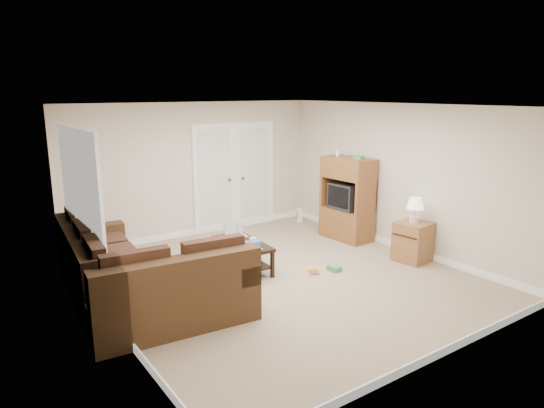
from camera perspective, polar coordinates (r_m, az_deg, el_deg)
floor at (r=7.26m, az=0.90°, el=-8.65°), size 5.50×5.50×0.00m
ceiling at (r=6.74m, az=0.98°, el=11.48°), size 5.00×5.50×0.02m
wall_left at (r=5.84m, az=-19.44°, el=-1.98°), size 0.02×5.50×2.50m
wall_right at (r=8.57m, az=14.68°, el=3.02°), size 0.02×5.50×2.50m
wall_back at (r=9.23m, az=-9.08°, el=4.00°), size 5.00×0.02×2.50m
wall_front at (r=5.00m, az=19.70°, el=-4.52°), size 5.00×0.02×2.50m
baseboards at (r=7.24m, az=0.90°, el=-8.28°), size 5.00×5.50×0.10m
french_doors at (r=9.63m, az=-4.38°, el=3.21°), size 1.80×0.05×2.13m
window_left at (r=6.74m, az=-21.64°, el=2.41°), size 0.05×1.92×1.42m
sectional_sofa at (r=6.50m, az=-16.10°, el=-8.49°), size 2.05×3.11×0.91m
coffee_table at (r=7.50m, az=-3.55°, el=-5.94°), size 0.61×1.12×0.74m
tv_armoire at (r=9.02m, az=8.84°, el=0.67°), size 0.58×0.98×1.63m
side_cabinet at (r=8.15m, az=16.25°, el=-3.90°), size 0.55×0.55×1.05m
space_heater at (r=10.18m, az=3.21°, el=-1.36°), size 0.14×0.13×0.29m
floor_magazine at (r=7.60m, az=4.88°, el=-7.66°), size 0.29×0.25×0.01m
floor_greenbox at (r=7.57m, az=7.33°, el=-7.51°), size 0.15×0.20×0.08m
floor_book at (r=7.46m, az=4.40°, el=-8.02°), size 0.22×0.24×0.02m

